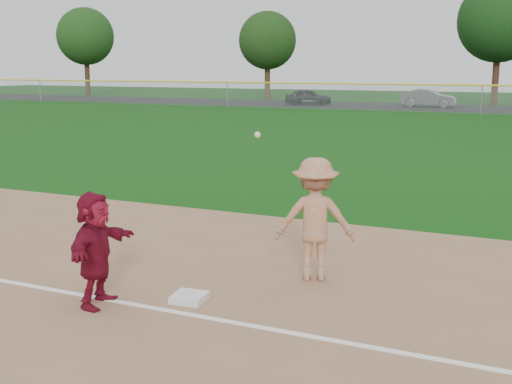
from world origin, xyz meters
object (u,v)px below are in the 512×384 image
at_px(first_base, 189,297).
at_px(car_mid, 428,98).
at_px(base_runner, 96,249).
at_px(car_left, 308,97).

bearing_deg(first_base, car_mid, 95.50).
bearing_deg(first_base, base_runner, -149.37).
bearing_deg(car_mid, car_left, 91.52).
xyz_separation_m(base_runner, car_left, (-13.32, 45.87, -0.14)).
bearing_deg(base_runner, car_mid, -3.90).
bearing_deg(car_left, first_base, 174.94).
bearing_deg(car_left, car_mid, -106.30).
height_order(first_base, base_runner, base_runner).
xyz_separation_m(car_left, car_mid, (9.96, 1.13, 0.05)).
distance_m(base_runner, car_mid, 47.12).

